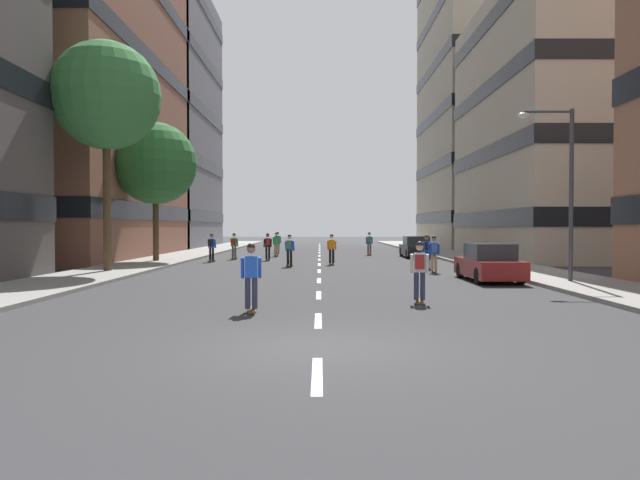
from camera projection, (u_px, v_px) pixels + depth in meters
ground_plane at (320, 259)px, 39.39m from camera, size 172.87×172.87×0.00m
sidewalk_left at (186, 255)px, 43.00m from camera, size 3.72×79.23×0.14m
sidewalk_right at (454, 255)px, 42.98m from camera, size 3.72×79.23×0.14m
lane_markings at (320, 258)px, 41.08m from camera, size 0.16×67.20×0.01m
building_left_mid at (60, 67)px, 41.01m from camera, size 13.35×22.92×26.78m
building_left_far at (145, 119)px, 60.91m from camera, size 13.35×18.89×26.87m
building_right_mid at (580, 127)px, 41.06m from camera, size 13.35×18.98×18.28m
building_right_far at (496, 98)px, 60.81m from camera, size 13.35×18.89×31.20m
parked_car_near at (490, 264)px, 23.42m from camera, size 1.82×4.40×1.52m
parked_car_mid at (417, 248)px, 41.30m from camera, size 1.82×4.40×1.52m
street_tree_near at (156, 164)px, 35.13m from camera, size 4.96×4.96×8.37m
street_tree_mid at (107, 96)px, 27.04m from camera, size 5.02×5.02×10.68m
streetlamp_right at (563, 175)px, 21.92m from camera, size 2.13×0.30×6.50m
skater_0 at (427, 250)px, 29.80m from camera, size 0.56×0.92×1.78m
skater_1 at (278, 241)px, 47.56m from camera, size 0.55×0.92×1.78m
skater_2 at (435, 252)px, 27.44m from camera, size 0.55×0.92×1.78m
skater_3 at (370, 242)px, 44.74m from camera, size 0.56×0.92×1.78m
skater_4 at (277, 243)px, 42.64m from camera, size 0.55×0.92×1.78m
skater_5 at (269, 245)px, 37.54m from camera, size 0.57×0.92×1.78m
skater_6 at (420, 268)px, 16.59m from camera, size 0.56×0.92×1.78m
skater_7 at (332, 248)px, 33.38m from camera, size 0.55×0.92×1.78m
skater_8 at (290, 248)px, 31.63m from camera, size 0.57×0.92×1.78m
skater_9 at (212, 246)px, 35.99m from camera, size 0.57×0.92×1.78m
skater_10 at (252, 274)px, 14.88m from camera, size 0.55×0.92×1.78m
skater_11 at (235, 244)px, 38.78m from camera, size 0.56×0.92×1.78m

